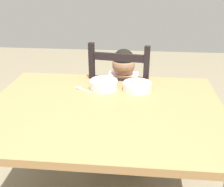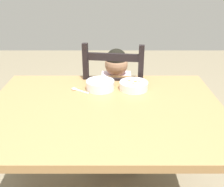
{
  "view_description": "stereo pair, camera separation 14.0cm",
  "coord_description": "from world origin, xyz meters",
  "px_view_note": "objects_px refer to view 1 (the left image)",
  "views": [
    {
      "loc": [
        0.18,
        -1.38,
        1.47
      ],
      "look_at": [
        0.04,
        0.08,
        0.82
      ],
      "focal_mm": 44.53,
      "sensor_mm": 36.0,
      "label": 1
    },
    {
      "loc": [
        0.04,
        -1.38,
        1.47
      ],
      "look_at": [
        0.04,
        0.08,
        0.82
      ],
      "focal_mm": 44.53,
      "sensor_mm": 36.0,
      "label": 2
    }
  ],
  "objects_px": {
    "spoon": "(81,88)",
    "dining_chair": "(122,110)",
    "bowl_of_carrots": "(137,86)",
    "dining_table": "(104,122)",
    "child_figure": "(123,92)",
    "bowl_of_peas": "(104,84)"
  },
  "relations": [
    {
      "from": "child_figure",
      "to": "bowl_of_peas",
      "type": "relative_size",
      "value": 5.28
    },
    {
      "from": "dining_chair",
      "to": "bowl_of_peas",
      "type": "xyz_separation_m",
      "value": [
        -0.1,
        -0.29,
        0.33
      ]
    },
    {
      "from": "dining_chair",
      "to": "spoon",
      "type": "height_order",
      "value": "dining_chair"
    },
    {
      "from": "dining_chair",
      "to": "child_figure",
      "type": "bearing_deg",
      "value": -10.24
    },
    {
      "from": "bowl_of_peas",
      "to": "spoon",
      "type": "bearing_deg",
      "value": -174.04
    },
    {
      "from": "child_figure",
      "to": "bowl_of_carrots",
      "type": "height_order",
      "value": "child_figure"
    },
    {
      "from": "bowl_of_peas",
      "to": "bowl_of_carrots",
      "type": "xyz_separation_m",
      "value": [
        0.21,
        -0.0,
        -0.0
      ]
    },
    {
      "from": "spoon",
      "to": "dining_chair",
      "type": "bearing_deg",
      "value": 51.25
    },
    {
      "from": "dining_table",
      "to": "dining_chair",
      "type": "height_order",
      "value": "dining_chair"
    },
    {
      "from": "dining_chair",
      "to": "spoon",
      "type": "bearing_deg",
      "value": -128.75
    },
    {
      "from": "dining_chair",
      "to": "child_figure",
      "type": "distance_m",
      "value": 0.16
    },
    {
      "from": "dining_chair",
      "to": "bowl_of_peas",
      "type": "relative_size",
      "value": 5.69
    },
    {
      "from": "dining_table",
      "to": "dining_chair",
      "type": "distance_m",
      "value": 0.59
    },
    {
      "from": "child_figure",
      "to": "bowl_of_carrots",
      "type": "distance_m",
      "value": 0.36
    },
    {
      "from": "child_figure",
      "to": "dining_chair",
      "type": "bearing_deg",
      "value": 169.76
    },
    {
      "from": "bowl_of_carrots",
      "to": "child_figure",
      "type": "bearing_deg",
      "value": 110.06
    },
    {
      "from": "bowl_of_peas",
      "to": "bowl_of_carrots",
      "type": "bearing_deg",
      "value": -0.0
    },
    {
      "from": "bowl_of_peas",
      "to": "spoon",
      "type": "distance_m",
      "value": 0.15
    },
    {
      "from": "dining_table",
      "to": "bowl_of_peas",
      "type": "xyz_separation_m",
      "value": [
        -0.03,
        0.26,
        0.13
      ]
    },
    {
      "from": "dining_table",
      "to": "spoon",
      "type": "height_order",
      "value": "spoon"
    },
    {
      "from": "bowl_of_carrots",
      "to": "spoon",
      "type": "height_order",
      "value": "bowl_of_carrots"
    },
    {
      "from": "dining_chair",
      "to": "bowl_of_carrots",
      "type": "bearing_deg",
      "value": -68.74
    }
  ]
}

